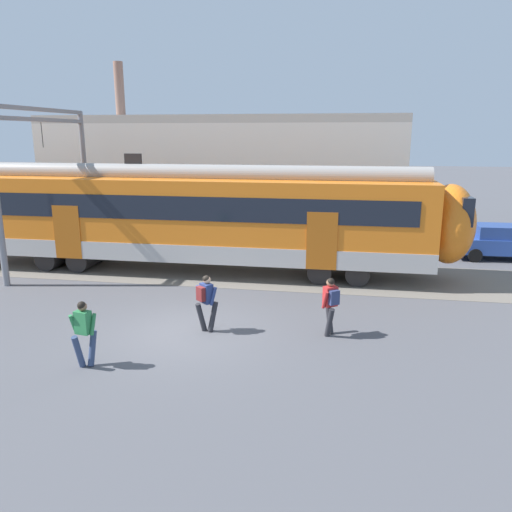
{
  "coord_description": "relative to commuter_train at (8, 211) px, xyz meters",
  "views": [
    {
      "loc": [
        4.23,
        -12.75,
        5.49
      ],
      "look_at": [
        1.53,
        2.87,
        1.6
      ],
      "focal_mm": 35.0,
      "sensor_mm": 36.0,
      "label": 1
    }
  ],
  "objects": [
    {
      "name": "pedestrian_green",
      "position": [
        8.17,
        -8.87,
        -1.29
      ],
      "size": [
        0.6,
        0.62,
        1.67
      ],
      "color": "navy",
      "rests_on": "ground"
    },
    {
      "name": "parked_car_blue",
      "position": [
        21.18,
        4.27,
        -1.47
      ],
      "size": [
        4.03,
        1.82,
        1.54
      ],
      "color": "#284799",
      "rests_on": "ground"
    },
    {
      "name": "background_building",
      "position": [
        7.76,
        7.14,
        0.95
      ],
      "size": [
        18.61,
        5.0,
        9.2
      ],
      "color": "beige",
      "rests_on": "ground"
    },
    {
      "name": "ground_plane",
      "position": [
        9.89,
        -6.38,
        -2.25
      ],
      "size": [
        160.0,
        160.0,
        0.0
      ],
      "primitive_type": "plane",
      "color": "#515156"
    },
    {
      "name": "pedestrian_red",
      "position": [
        13.92,
        -5.92,
        -1.26
      ],
      "size": [
        0.51,
        0.71,
        1.67
      ],
      "color": "#28282D",
      "rests_on": "ground"
    },
    {
      "name": "catenary_gantry",
      "position": [
        1.94,
        0.0,
        2.06
      ],
      "size": [
        0.24,
        6.64,
        6.53
      ],
      "color": "gray",
      "rests_on": "ground"
    },
    {
      "name": "commuter_train",
      "position": [
        0.0,
        0.0,
        0.0
      ],
      "size": [
        38.05,
        3.07,
        4.73
      ],
      "color": "#B2ADA8",
      "rests_on": "ground"
    },
    {
      "name": "pedestrian_navy",
      "position": [
        10.46,
        -6.24,
        -1.26
      ],
      "size": [
        0.67,
        0.52,
        1.67
      ],
      "color": "#28282D",
      "rests_on": "ground"
    }
  ]
}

